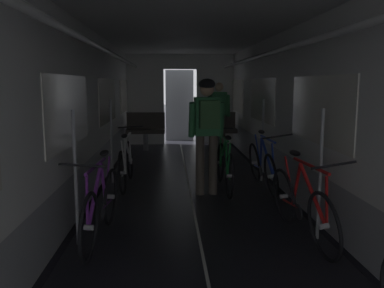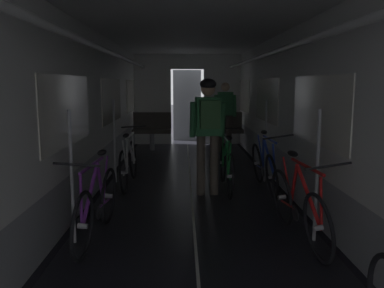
{
  "view_description": "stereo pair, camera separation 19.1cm",
  "coord_description": "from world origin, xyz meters",
  "px_view_note": "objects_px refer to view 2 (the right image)",
  "views": [
    {
      "loc": [
        -0.32,
        -1.91,
        1.65
      ],
      "look_at": [
        0.0,
        3.53,
        0.83
      ],
      "focal_mm": 37.24,
      "sensor_mm": 36.0,
      "label": 1
    },
    {
      "loc": [
        -0.13,
        -1.92,
        1.65
      ],
      "look_at": [
        0.0,
        3.53,
        0.83
      ],
      "focal_mm": 37.24,
      "sensor_mm": 36.0,
      "label": 2
    }
  ],
  "objects_px": {
    "bicycle_blue": "(264,166)",
    "person_standing_near_bench": "(225,112)",
    "bicycle_white": "(129,163)",
    "bicycle_purple": "(97,204)",
    "bench_seat_far_right": "(223,127)",
    "bicycle_green_in_aisle": "(226,166)",
    "bicycle_red": "(298,206)",
    "bench_seat_far_left": "(152,127)",
    "person_cyclist_aisle": "(208,124)"
  },
  "relations": [
    {
      "from": "bicycle_purple",
      "to": "bicycle_white",
      "type": "xyz_separation_m",
      "value": [
        0.03,
        2.27,
        -0.0
      ]
    },
    {
      "from": "bicycle_blue",
      "to": "bicycle_white",
      "type": "relative_size",
      "value": 1.0
    },
    {
      "from": "bicycle_blue",
      "to": "bicycle_white",
      "type": "distance_m",
      "value": 2.18
    },
    {
      "from": "bench_seat_far_left",
      "to": "bicycle_blue",
      "type": "bearing_deg",
      "value": -62.54
    },
    {
      "from": "bicycle_white",
      "to": "bench_seat_far_left",
      "type": "bearing_deg",
      "value": 88.27
    },
    {
      "from": "bicycle_red",
      "to": "person_cyclist_aisle",
      "type": "relative_size",
      "value": 0.98
    },
    {
      "from": "bench_seat_far_left",
      "to": "person_cyclist_aisle",
      "type": "distance_m",
      "value": 4.36
    },
    {
      "from": "bicycle_white",
      "to": "person_standing_near_bench",
      "type": "distance_m",
      "value": 3.81
    },
    {
      "from": "bicycle_red",
      "to": "bicycle_blue",
      "type": "bearing_deg",
      "value": 88.37
    },
    {
      "from": "bicycle_blue",
      "to": "bicycle_red",
      "type": "bearing_deg",
      "value": -91.63
    },
    {
      "from": "bicycle_purple",
      "to": "bench_seat_far_right",
      "type": "bearing_deg",
      "value": 71.74
    },
    {
      "from": "bicycle_red",
      "to": "bench_seat_far_left",
      "type": "bearing_deg",
      "value": 108.41
    },
    {
      "from": "person_standing_near_bench",
      "to": "bicycle_purple",
      "type": "bearing_deg",
      "value": -109.44
    },
    {
      "from": "bicycle_purple",
      "to": "person_standing_near_bench",
      "type": "relative_size",
      "value": 1.0
    },
    {
      "from": "bicycle_red",
      "to": "person_standing_near_bench",
      "type": "bearing_deg",
      "value": 91.91
    },
    {
      "from": "bicycle_purple",
      "to": "bicycle_green_in_aisle",
      "type": "height_order",
      "value": "bicycle_purple"
    },
    {
      "from": "bench_seat_far_left",
      "to": "person_cyclist_aisle",
      "type": "xyz_separation_m",
      "value": [
        1.15,
        -4.18,
        0.5
      ]
    },
    {
      "from": "person_cyclist_aisle",
      "to": "bench_seat_far_right",
      "type": "bearing_deg",
      "value": 81.13
    },
    {
      "from": "bicycle_blue",
      "to": "person_cyclist_aisle",
      "type": "relative_size",
      "value": 0.98
    },
    {
      "from": "bicycle_green_in_aisle",
      "to": "bicycle_blue",
      "type": "bearing_deg",
      "value": -2.21
    },
    {
      "from": "bench_seat_far_left",
      "to": "bicycle_white",
      "type": "distance_m",
      "value": 3.62
    },
    {
      "from": "bench_seat_far_right",
      "to": "bench_seat_far_left",
      "type": "bearing_deg",
      "value": 180.0
    },
    {
      "from": "bicycle_green_in_aisle",
      "to": "person_standing_near_bench",
      "type": "height_order",
      "value": "person_standing_near_bench"
    },
    {
      "from": "bicycle_red",
      "to": "person_standing_near_bench",
      "type": "relative_size",
      "value": 1.01
    },
    {
      "from": "bench_seat_far_right",
      "to": "person_standing_near_bench",
      "type": "height_order",
      "value": "person_standing_near_bench"
    },
    {
      "from": "bench_seat_far_right",
      "to": "bicycle_white",
      "type": "relative_size",
      "value": 0.58
    },
    {
      "from": "bench_seat_far_left",
      "to": "bicycle_red",
      "type": "distance_m",
      "value": 6.3
    },
    {
      "from": "bench_seat_far_right",
      "to": "bicycle_white",
      "type": "bearing_deg",
      "value": -117.83
    },
    {
      "from": "bicycle_blue",
      "to": "bicycle_white",
      "type": "xyz_separation_m",
      "value": [
        -2.16,
        0.32,
        0.0
      ]
    },
    {
      "from": "bicycle_purple",
      "to": "bicycle_white",
      "type": "relative_size",
      "value": 1.0
    },
    {
      "from": "bench_seat_far_left",
      "to": "person_cyclist_aisle",
      "type": "bearing_deg",
      "value": -74.66
    },
    {
      "from": "bench_seat_far_left",
      "to": "bicycle_white",
      "type": "height_order",
      "value": "bench_seat_far_left"
    },
    {
      "from": "bicycle_purple",
      "to": "person_cyclist_aisle",
      "type": "relative_size",
      "value": 0.98
    },
    {
      "from": "person_standing_near_bench",
      "to": "bench_seat_far_left",
      "type": "bearing_deg",
      "value": 168.21
    },
    {
      "from": "bench_seat_far_left",
      "to": "bicycle_white",
      "type": "xyz_separation_m",
      "value": [
        -0.11,
        -3.62,
        -0.18
      ]
    },
    {
      "from": "person_cyclist_aisle",
      "to": "person_standing_near_bench",
      "type": "bearing_deg",
      "value": 80.22
    },
    {
      "from": "bench_seat_far_left",
      "to": "bench_seat_far_right",
      "type": "height_order",
      "value": "same"
    },
    {
      "from": "bicycle_blue",
      "to": "bicycle_green_in_aisle",
      "type": "distance_m",
      "value": 0.59
    },
    {
      "from": "person_standing_near_bench",
      "to": "bench_seat_far_right",
      "type": "bearing_deg",
      "value": 90.41
    },
    {
      "from": "bicycle_blue",
      "to": "person_standing_near_bench",
      "type": "bearing_deg",
      "value": 93.92
    },
    {
      "from": "bicycle_purple",
      "to": "bench_seat_far_left",
      "type": "bearing_deg",
      "value": 88.63
    },
    {
      "from": "bicycle_blue",
      "to": "bicycle_green_in_aisle",
      "type": "height_order",
      "value": "bicycle_blue"
    },
    {
      "from": "person_standing_near_bench",
      "to": "bicycle_blue",
      "type": "bearing_deg",
      "value": -86.08
    },
    {
      "from": "bicycle_white",
      "to": "bicycle_green_in_aisle",
      "type": "relative_size",
      "value": 1.0
    },
    {
      "from": "bicycle_blue",
      "to": "person_standing_near_bench",
      "type": "relative_size",
      "value": 1.0
    },
    {
      "from": "bicycle_white",
      "to": "bicycle_blue",
      "type": "bearing_deg",
      "value": -8.51
    },
    {
      "from": "bicycle_red",
      "to": "bicycle_green_in_aisle",
      "type": "xyz_separation_m",
      "value": [
        -0.53,
        2.06,
        0.0
      ]
    },
    {
      "from": "bicycle_green_in_aisle",
      "to": "person_cyclist_aisle",
      "type": "bearing_deg",
      "value": -139.29
    },
    {
      "from": "bicycle_red",
      "to": "bicycle_green_in_aisle",
      "type": "distance_m",
      "value": 2.13
    },
    {
      "from": "bench_seat_far_right",
      "to": "bicycle_green_in_aisle",
      "type": "bearing_deg",
      "value": -95.03
    }
  ]
}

